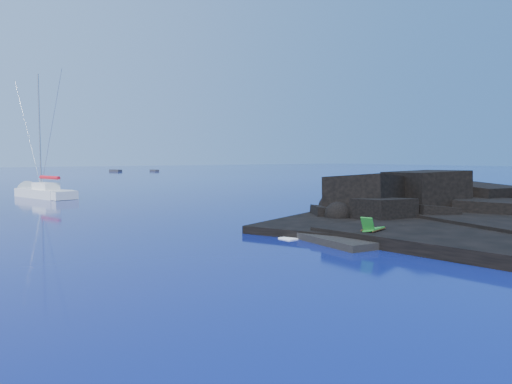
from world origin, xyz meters
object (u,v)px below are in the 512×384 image
marker_cone (373,228)px  distant_boat_a (116,172)px  sunbather (399,227)px  distant_boat_b (154,171)px  sailboat (44,198)px  deck_chair (374,225)px

marker_cone → distant_boat_a: (30.04, 122.72, -0.64)m
sunbather → distant_boat_b: bearing=65.0°
marker_cone → distant_boat_a: marker_cone is taller
sailboat → sunbather: sailboat is taller
sunbather → distant_boat_a: 125.96m
sailboat → distant_boat_b: sailboat is taller
sailboat → marker_cone: 39.43m
distant_boat_a → sunbather: bearing=-118.1°
deck_chair → marker_cone: (0.69, 0.67, -0.28)m
marker_cone → distant_boat_b: 124.71m
marker_cone → distant_boat_b: marker_cone is taller
sailboat → marker_cone: (7.87, -38.64, 0.64)m
marker_cone → distant_boat_b: size_ratio=0.15×
deck_chair → distant_boat_a: deck_chair is taller
distant_boat_a → deck_chair: bearing=-119.2°
sunbather → marker_cone: 2.01m
distant_boat_b → sunbather: bearing=-108.1°
deck_chair → distant_boat_a: size_ratio=0.38×
deck_chair → sunbather: (2.70, 0.59, -0.41)m
sailboat → distant_boat_b: 92.78m
deck_chair → distant_boat_a: 127.16m
marker_cone → distant_boat_a: 126.34m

